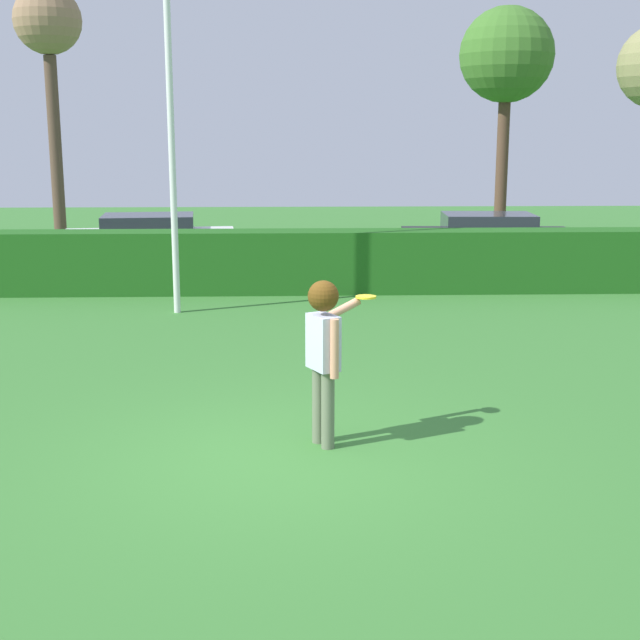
{
  "coord_description": "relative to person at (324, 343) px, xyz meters",
  "views": [
    {
      "loc": [
        0.06,
        -8.54,
        3.3
      ],
      "look_at": [
        0.4,
        1.35,
        1.15
      ],
      "focal_mm": 49.41,
      "sensor_mm": 36.0,
      "label": 1
    }
  ],
  "objects": [
    {
      "name": "parked_car_white",
      "position": [
        -3.84,
        12.88,
        -0.44
      ],
      "size": [
        4.35,
        2.15,
        1.25
      ],
      "color": "white",
      "rests_on": "ground"
    },
    {
      "name": "ground_plane",
      "position": [
        -0.41,
        -0.36,
        -1.12
      ],
      "size": [
        60.0,
        60.0,
        0.0
      ],
      "primitive_type": "plane",
      "color": "#397831"
    },
    {
      "name": "frisbee",
      "position": [
        0.47,
        0.43,
        0.4
      ],
      "size": [
        0.22,
        0.22,
        0.03
      ],
      "color": "yellow"
    },
    {
      "name": "parked_car_black",
      "position": [
        4.59,
        12.85,
        -0.44
      ],
      "size": [
        4.28,
        1.97,
        1.25
      ],
      "color": "black",
      "rests_on": "ground"
    },
    {
      "name": "oak_tree",
      "position": [
        5.82,
        16.81,
        4.16
      ],
      "size": [
        2.68,
        2.68,
        6.71
      ],
      "color": "brown",
      "rests_on": "ground"
    },
    {
      "name": "person",
      "position": [
        0.0,
        0.0,
        0.0
      ],
      "size": [
        0.62,
        0.77,
        1.78
      ],
      "color": "#677157",
      "rests_on": "ground"
    },
    {
      "name": "birch_tree",
      "position": [
        -6.96,
        16.62,
        4.78
      ],
      "size": [
        1.86,
        1.86,
        7.16
      ],
      "color": "brown",
      "rests_on": "ground"
    },
    {
      "name": "hedge_row",
      "position": [
        -0.41,
        9.05,
        -0.49
      ],
      "size": [
        23.31,
        0.9,
        1.27
      ],
      "primitive_type": "cube",
      "color": "#1F5B1A",
      "rests_on": "ground"
    },
    {
      "name": "lamppost",
      "position": [
        -2.43,
        7.05,
        2.59
      ],
      "size": [
        0.24,
        0.24,
        6.78
      ],
      "color": "silver",
      "rests_on": "ground"
    }
  ]
}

